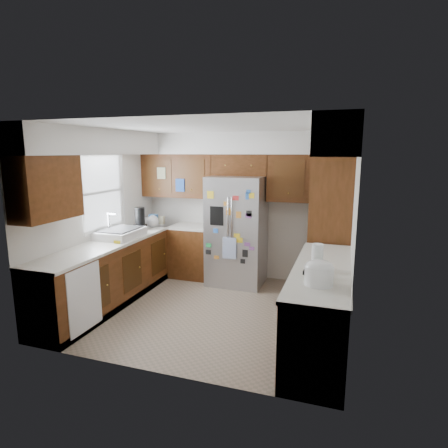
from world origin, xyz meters
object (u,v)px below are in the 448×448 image
(rice_cooker, at_px, (319,272))
(paper_towel, at_px, (317,256))
(pantry, at_px, (331,227))
(fridge, at_px, (237,231))

(rice_cooker, relative_size, paper_towel, 1.03)
(pantry, bearing_deg, fridge, 177.94)
(pantry, relative_size, rice_cooker, 7.44)
(pantry, bearing_deg, paper_towel, -91.99)
(pantry, relative_size, fridge, 1.19)
(fridge, bearing_deg, pantry, -2.06)
(pantry, relative_size, paper_towel, 7.66)
(fridge, height_order, rice_cooker, fridge)
(pantry, height_order, fridge, pantry)
(fridge, bearing_deg, paper_towel, -50.54)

